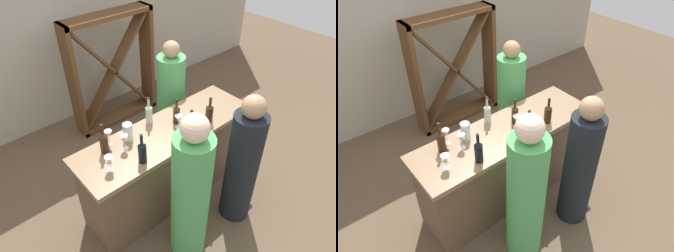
# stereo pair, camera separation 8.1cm
# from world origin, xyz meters

# --- Properties ---
(ground_plane) EXTENTS (12.00, 12.00, 0.00)m
(ground_plane) POSITION_xyz_m (0.00, 0.00, 0.00)
(ground_plane) COLOR brown
(back_wall) EXTENTS (8.00, 0.10, 2.80)m
(back_wall) POSITION_xyz_m (0.00, 2.20, 1.40)
(back_wall) COLOR #B2A893
(back_wall) RESTS_ON ground
(bar_counter) EXTENTS (1.97, 0.60, 0.94)m
(bar_counter) POSITION_xyz_m (0.00, 0.00, 0.48)
(bar_counter) COLOR brown
(bar_counter) RESTS_ON ground
(wine_rack) EXTENTS (1.27, 0.28, 1.60)m
(wine_rack) POSITION_xyz_m (0.41, 1.65, 0.80)
(wine_rack) COLOR brown
(wine_rack) RESTS_ON ground
(wine_bottle_leftmost_amber_brown) EXTENTS (0.08, 0.08, 0.31)m
(wine_bottle_leftmost_amber_brown) POSITION_xyz_m (-0.64, 0.14, 1.06)
(wine_bottle_leftmost_amber_brown) COLOR #331E0F
(wine_bottle_leftmost_amber_brown) RESTS_ON bar_counter
(wine_bottle_second_left_near_black) EXTENTS (0.08, 0.08, 0.30)m
(wine_bottle_second_left_near_black) POSITION_xyz_m (-0.46, -0.19, 1.06)
(wine_bottle_second_left_near_black) COLOR black
(wine_bottle_second_left_near_black) RESTS_ON bar_counter
(wine_bottle_center_clear_pale) EXTENTS (0.07, 0.07, 0.30)m
(wine_bottle_center_clear_pale) POSITION_xyz_m (-0.06, 0.22, 1.06)
(wine_bottle_center_clear_pale) COLOR #B7C6B2
(wine_bottle_center_clear_pale) RESTS_ON bar_counter
(wine_bottle_second_right_clear_pale) EXTENTS (0.08, 0.08, 0.30)m
(wine_bottle_second_right_clear_pale) POSITION_xyz_m (0.11, -0.21, 1.06)
(wine_bottle_second_right_clear_pale) COLOR #B7C6B2
(wine_bottle_second_right_clear_pale) RESTS_ON bar_counter
(wine_bottle_rightmost_amber_brown) EXTENTS (0.07, 0.07, 0.28)m
(wine_bottle_rightmost_amber_brown) POSITION_xyz_m (0.15, 0.04, 1.05)
(wine_bottle_rightmost_amber_brown) COLOR #331E0F
(wine_bottle_rightmost_amber_brown) RESTS_ON bar_counter
(wine_bottle_far_right_amber_brown) EXTENTS (0.08, 0.08, 0.29)m
(wine_bottle_far_right_amber_brown) POSITION_xyz_m (0.41, -0.16, 1.05)
(wine_bottle_far_right_amber_brown) COLOR #331E0F
(wine_bottle_far_right_amber_brown) RESTS_ON bar_counter
(wine_glass_near_left) EXTENTS (0.08, 0.08, 0.15)m
(wine_glass_near_left) POSITION_xyz_m (-0.73, -0.09, 1.05)
(wine_glass_near_left) COLOR white
(wine_glass_near_left) RESTS_ON bar_counter
(wine_glass_near_center) EXTENTS (0.08, 0.08, 0.14)m
(wine_glass_near_center) POSITION_xyz_m (0.11, -0.04, 1.04)
(wine_glass_near_center) COLOR white
(wine_glass_near_center) RESTS_ON bar_counter
(wine_glass_near_right) EXTENTS (0.07, 0.07, 0.16)m
(wine_glass_near_right) POSITION_xyz_m (-0.48, 0.05, 1.06)
(wine_glass_near_right) COLOR white
(wine_glass_near_right) RESTS_ON bar_counter
(wine_glass_far_left) EXTENTS (0.07, 0.07, 0.16)m
(wine_glass_far_left) POSITION_xyz_m (-0.56, 0.19, 1.06)
(wine_glass_far_left) COLOR white
(wine_glass_far_left) RESTS_ON bar_counter
(water_pitcher) EXTENTS (0.09, 0.09, 0.18)m
(water_pitcher) POSITION_xyz_m (-0.38, 0.14, 1.04)
(water_pitcher) COLOR silver
(water_pitcher) RESTS_ON bar_counter
(person_left_guest) EXTENTS (0.43, 0.43, 1.60)m
(person_left_guest) POSITION_xyz_m (-0.28, -0.62, 0.74)
(person_left_guest) COLOR #4CA559
(person_left_guest) RESTS_ON ground
(person_center_guest) EXTENTS (0.32, 0.32, 1.50)m
(person_center_guest) POSITION_xyz_m (0.38, -0.66, 0.70)
(person_center_guest) COLOR black
(person_center_guest) RESTS_ON ground
(person_server_behind) EXTENTS (0.43, 0.43, 1.52)m
(person_server_behind) POSITION_xyz_m (0.57, 0.60, 0.70)
(person_server_behind) COLOR #4CA559
(person_server_behind) RESTS_ON ground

